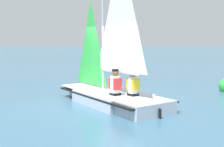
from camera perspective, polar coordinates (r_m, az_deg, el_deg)
The scene contains 4 objects.
ground_plane at distance 9.08m, azimuth -0.00°, elevation -6.14°, with size 260.00×260.00×0.00m, color #38607A.
sailboat_main at distance 8.96m, azimuth 0.02°, elevation -2.34°, with size 4.28×3.88×4.90m.
sailor_helm at distance 8.45m, azimuth 0.66°, elevation -2.71°, with size 0.43×0.42×1.16m.
sailor_crew at distance 8.40m, azimuth 4.29°, elevation -2.79°, with size 0.43×0.42×1.16m.
Camera 1 is at (-8.85, -0.54, 1.97)m, focal length 45.00 mm.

